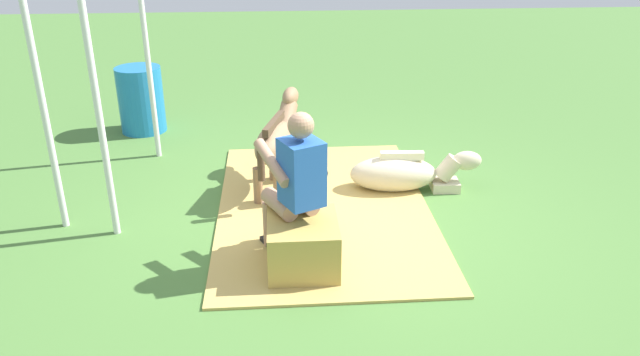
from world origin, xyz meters
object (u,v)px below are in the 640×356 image
pony_standing (277,139)px  tent_pole_left (97,104)px  pony_lying (403,173)px  tent_pole_right (147,53)px  person_seated (295,181)px  hay_bale (303,246)px  tent_pole_mid (42,99)px  water_barrel (141,100)px

pony_standing → tent_pole_left: (-0.81, 1.45, 0.65)m
pony_lying → tent_pole_right: (1.12, 2.65, 1.02)m
person_seated → pony_standing: (1.36, 0.14, -0.16)m
pony_lying → tent_pole_left: 2.99m
tent_pole_left → hay_bale: bearing=-113.4°
hay_bale → tent_pole_mid: tent_pole_mid is taller
pony_standing → tent_pole_right: (1.02, 1.38, 0.65)m
pony_lying → tent_pole_mid: 3.42m
pony_standing → pony_lying: 1.33m
pony_standing → tent_pole_left: bearing=119.0°
water_barrel → tent_pole_mid: (-2.54, 0.24, 0.79)m
person_seated → tent_pole_left: (0.56, 1.59, 0.49)m
hay_bale → pony_lying: size_ratio=0.45×
water_barrel → tent_pole_left: 2.84m
pony_lying → tent_pole_right: tent_pole_right is taller
person_seated → pony_lying: bearing=-42.1°
person_seated → tent_pole_left: tent_pole_left is taller
hay_bale → water_barrel: bearing=29.0°
person_seated → tent_pole_mid: size_ratio=0.54×
pony_standing → tent_pole_left: 1.78m
tent_pole_right → tent_pole_mid: bearing=161.0°
pony_standing → water_barrel: (1.91, 1.71, -0.14)m
tent_pole_left → tent_pole_right: 1.83m
pony_lying → water_barrel: (2.01, 2.98, 0.23)m
tent_pole_left → tent_pole_mid: bearing=70.7°
pony_lying → pony_standing: bearing=85.3°
pony_standing → tent_pole_left: tent_pole_left is taller
pony_standing → tent_pole_right: bearing=53.6°
hay_bale → tent_pole_right: bearing=31.7°
tent_pole_right → person_seated: bearing=-147.5°
water_barrel → hay_bale: bearing=-151.0°
hay_bale → tent_pole_mid: (0.88, 2.14, 0.99)m
hay_bale → pony_lying: hay_bale is taller
tent_pole_right → tent_pole_mid: same height
pony_standing → pony_lying: bearing=-94.7°
hay_bale → person_seated: 0.52m
person_seated → pony_lying: (1.26, -1.14, -0.52)m
water_barrel → tent_pole_left: bearing=-174.5°
person_seated → water_barrel: size_ratio=1.57×
tent_pole_left → tent_pole_mid: 0.53m
tent_pole_right → pony_lying: bearing=-113.0°
hay_bale → person_seated: bearing=17.9°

